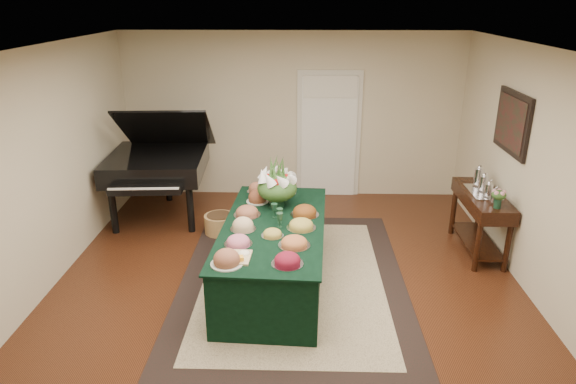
{
  "coord_description": "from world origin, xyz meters",
  "views": [
    {
      "loc": [
        0.16,
        -5.29,
        3.19
      ],
      "look_at": [
        0.0,
        0.3,
        1.05
      ],
      "focal_mm": 32.0,
      "sensor_mm": 36.0,
      "label": 1
    }
  ],
  "objects_px": {
    "grand_piano": "(158,163)",
    "mahogany_sideboard": "(481,207)",
    "floral_centerpiece": "(277,183)",
    "buffet_table": "(274,254)"
  },
  "relations": [
    {
      "from": "floral_centerpiece",
      "to": "grand_piano",
      "type": "xyz_separation_m",
      "value": [
        -1.86,
        1.4,
        -0.21
      ]
    },
    {
      "from": "floral_centerpiece",
      "to": "mahogany_sideboard",
      "type": "bearing_deg",
      "value": 7.75
    },
    {
      "from": "grand_piano",
      "to": "mahogany_sideboard",
      "type": "height_order",
      "value": "grand_piano"
    },
    {
      "from": "buffet_table",
      "to": "mahogany_sideboard",
      "type": "bearing_deg",
      "value": 18.84
    },
    {
      "from": "mahogany_sideboard",
      "to": "grand_piano",
      "type": "bearing_deg",
      "value": 166.91
    },
    {
      "from": "floral_centerpiece",
      "to": "grand_piano",
      "type": "height_order",
      "value": "grand_piano"
    },
    {
      "from": "grand_piano",
      "to": "mahogany_sideboard",
      "type": "distance_m",
      "value": 4.62
    },
    {
      "from": "buffet_table",
      "to": "grand_piano",
      "type": "distance_m",
      "value": 2.72
    },
    {
      "from": "buffet_table",
      "to": "grand_piano",
      "type": "bearing_deg",
      "value": 133.41
    },
    {
      "from": "floral_centerpiece",
      "to": "mahogany_sideboard",
      "type": "xyz_separation_m",
      "value": [
        2.63,
        0.36,
        -0.43
      ]
    }
  ]
}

